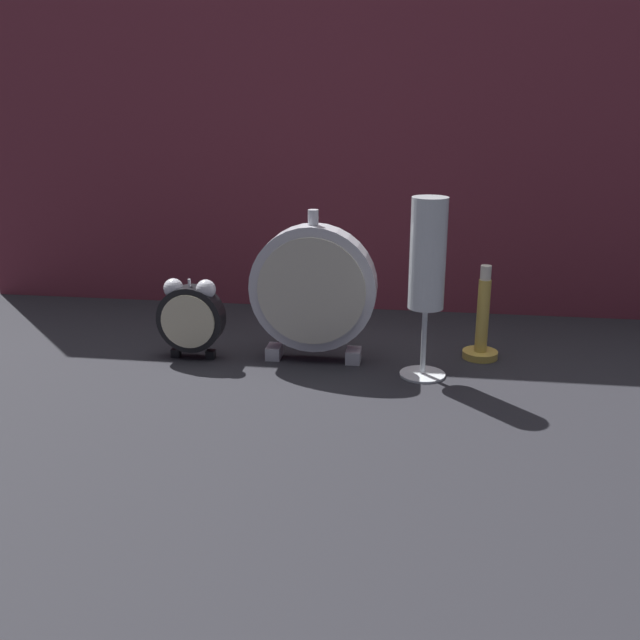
{
  "coord_description": "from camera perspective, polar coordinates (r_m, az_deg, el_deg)",
  "views": [
    {
      "loc": [
        0.13,
        -0.86,
        0.35
      ],
      "look_at": [
        0.0,
        0.08,
        0.05
      ],
      "focal_mm": 40.0,
      "sensor_mm": 36.0,
      "label": 1
    }
  ],
  "objects": [
    {
      "name": "mantel_clock_silver",
      "position": [
        0.97,
        -0.54,
        2.49
      ],
      "size": [
        0.17,
        0.04,
        0.21
      ],
      "color": "silver",
      "rests_on": "ground_plane"
    },
    {
      "name": "alarm_clock_twin_bell",
      "position": [
        1.0,
        -10.29,
        0.4
      ],
      "size": [
        0.09,
        0.03,
        0.11
      ],
      "color": "black",
      "rests_on": "ground_plane"
    },
    {
      "name": "brass_candlestick",
      "position": [
        1.02,
        12.82,
        -0.68
      ],
      "size": [
        0.05,
        0.05,
        0.13
      ],
      "color": "gold",
      "rests_on": "ground_plane"
    },
    {
      "name": "ground_plane",
      "position": [
        0.94,
        -0.69,
        -4.46
      ],
      "size": [
        4.0,
        4.0,
        0.0
      ],
      "primitive_type": "plane",
      "color": "#232328"
    },
    {
      "name": "champagne_flute",
      "position": [
        0.91,
        8.58,
        4.27
      ],
      "size": [
        0.06,
        0.06,
        0.23
      ],
      "color": "silver",
      "rests_on": "ground_plane"
    },
    {
      "name": "fabric_backdrop_drape",
      "position": [
        1.2,
        1.7,
        13.96
      ],
      "size": [
        1.27,
        0.01,
        0.56
      ],
      "primitive_type": "cube",
      "color": "brown",
      "rests_on": "ground_plane"
    }
  ]
}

